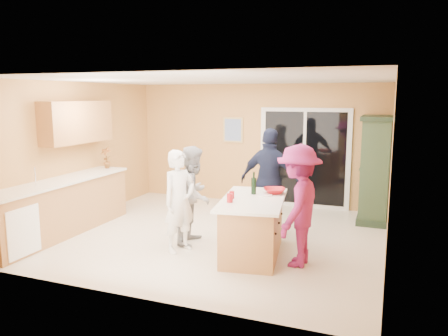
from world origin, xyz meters
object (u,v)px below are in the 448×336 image
(woman_navy, at_px, (270,181))
(woman_white, at_px, (179,201))
(kitchen_island, at_px, (253,229))
(green_hutch, at_px, (375,170))
(woman_grey, at_px, (194,195))
(woman_magenta, at_px, (298,206))

(woman_navy, bearing_deg, woman_white, 56.37)
(kitchen_island, distance_m, woman_white, 1.17)
(green_hutch, bearing_deg, kitchen_island, -121.74)
(green_hutch, distance_m, woman_white, 3.87)
(green_hutch, relative_size, woman_grey, 1.27)
(kitchen_island, relative_size, woman_navy, 0.97)
(woman_grey, bearing_deg, woman_magenta, -106.24)
(woman_white, distance_m, woman_navy, 1.71)
(woman_navy, height_order, woman_magenta, woman_navy)
(woman_magenta, bearing_deg, woman_navy, -145.37)
(woman_grey, bearing_deg, woman_navy, -52.91)
(green_hutch, relative_size, woman_navy, 1.10)
(green_hutch, height_order, woman_navy, green_hutch)
(woman_navy, distance_m, woman_magenta, 1.46)
(woman_white, bearing_deg, woman_navy, -12.22)
(kitchen_island, distance_m, woman_grey, 1.14)
(woman_grey, distance_m, woman_magenta, 1.78)
(green_hutch, xyz_separation_m, woman_grey, (-2.65, -2.34, -0.18))
(woman_white, height_order, woman_magenta, woman_magenta)
(woman_magenta, bearing_deg, woman_grey, -97.08)
(kitchen_island, xyz_separation_m, woman_magenta, (0.69, -0.12, 0.44))
(kitchen_island, relative_size, woman_white, 1.13)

